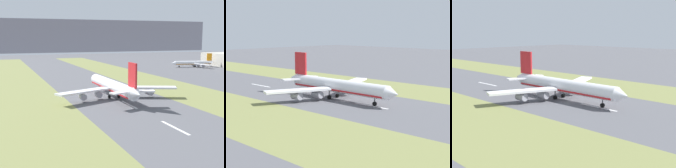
{
  "view_description": "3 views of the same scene",
  "coord_description": "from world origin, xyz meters",
  "views": [
    {
      "loc": [
        -57.77,
        -156.64,
        31.61
      ],
      "look_at": [
        -1.03,
        -5.47,
        7.0
      ],
      "focal_mm": 50.0,
      "sensor_mm": 36.0,
      "label": 1
    },
    {
      "loc": [
        118.7,
        111.33,
        32.01
      ],
      "look_at": [
        -1.03,
        -5.47,
        7.0
      ],
      "focal_mm": 60.0,
      "sensor_mm": 36.0,
      "label": 2
    },
    {
      "loc": [
        97.2,
        88.46,
        30.32
      ],
      "look_at": [
        -1.03,
        -5.47,
        7.0
      ],
      "focal_mm": 50.0,
      "sensor_mm": 36.0,
      "label": 3
    }
  ],
  "objects": [
    {
      "name": "grass_median_east",
      "position": [
        45.0,
        0.0,
        0.0
      ],
      "size": [
        40.0,
        600.0,
        0.01
      ],
      "primitive_type": "cube",
      "color": "olive",
      "rests_on": "ground"
    },
    {
      "name": "centreline_dash_mid",
      "position": [
        0.0,
        -25.47,
        0.01
      ],
      "size": [
        1.2,
        18.0,
        0.01
      ],
      "primitive_type": "cube",
      "color": "silver",
      "rests_on": "ground"
    },
    {
      "name": "centreline_dash_far",
      "position": [
        0.0,
        14.53,
        0.01
      ],
      "size": [
        1.2,
        18.0,
        0.01
      ],
      "primitive_type": "cube",
      "color": "silver",
      "rests_on": "ground"
    },
    {
      "name": "airplane_main_jet",
      "position": [
        -1.03,
        -7.37,
        6.02
      ],
      "size": [
        64.14,
        67.01,
        20.2
      ],
      "color": "white",
      "rests_on": "ground"
    },
    {
      "name": "grass_median_west",
      "position": [
        -45.0,
        0.0,
        0.0
      ],
      "size": [
        40.0,
        600.0,
        0.01
      ],
      "primitive_type": "cube",
      "color": "olive",
      "rests_on": "ground"
    },
    {
      "name": "ground_plane",
      "position": [
        0.0,
        0.0,
        0.0
      ],
      "size": [
        800.0,
        800.0,
        0.0
      ],
      "primitive_type": "plane",
      "color": "#56565B"
    },
    {
      "name": "centreline_dash_near",
      "position": [
        0.0,
        -65.47,
        0.01
      ],
      "size": [
        1.2,
        18.0,
        0.01
      ],
      "primitive_type": "cube",
      "color": "silver",
      "rests_on": "ground"
    }
  ]
}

